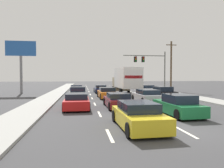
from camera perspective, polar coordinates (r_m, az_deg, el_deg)
ground_plane at (r=34.46m, az=-0.69°, el=-2.03°), size 140.00×140.00×0.00m
sidewalk_right at (r=31.82m, az=15.29°, el=-2.32°), size 2.42×80.00×0.14m
sidewalk_left at (r=29.39m, az=-15.34°, el=-2.68°), size 2.42×80.00×0.14m
lane_markings at (r=31.50m, az=0.04°, el=-2.41°), size 6.94×57.00×0.01m
car_blue at (r=31.40m, az=-9.70°, el=-1.45°), size 1.99×4.45×1.20m
car_gray at (r=24.40m, az=-9.33°, el=-2.42°), size 2.07×4.33×1.28m
car_red at (r=16.36m, az=-9.63°, el=-4.70°), size 1.95×4.50×1.18m
car_navy at (r=31.62m, az=-3.18°, el=-1.40°), size 1.87×4.54×1.17m
car_orange at (r=23.82m, az=-1.33°, el=-2.51°), size 2.05×4.40×1.22m
car_maroon at (r=16.66m, az=1.52°, el=-4.55°), size 1.92×4.22×1.17m
car_yellow at (r=10.17m, az=7.13°, el=-8.62°), size 2.01×4.24×1.25m
box_truck at (r=28.87m, az=3.86°, el=1.25°), size 2.83×8.16×3.60m
car_silver at (r=19.91m, az=9.57°, el=-3.37°), size 2.11×4.15×1.25m
car_green at (r=14.05m, az=17.55°, el=-5.65°), size 1.91×4.33×1.34m
car_white at (r=32.02m, az=9.38°, el=-1.39°), size 2.02×4.73×1.18m
car_black at (r=25.30m, az=13.62°, el=-2.21°), size 2.01×4.55×1.30m
traffic_signal_mast at (r=36.69m, az=9.81°, el=5.85°), size 7.51×0.69×6.78m
utility_pole_mid at (r=36.47m, az=15.86°, el=4.89°), size 1.80×0.28×8.34m
roadside_billboard at (r=32.81m, az=-23.66°, el=7.06°), size 4.19×0.36×7.55m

